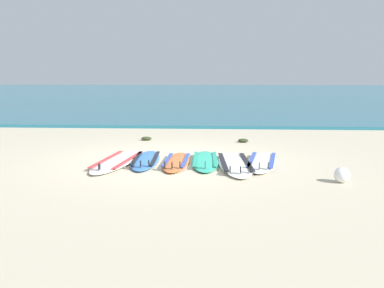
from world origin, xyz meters
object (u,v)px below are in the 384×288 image
object	(u,v)px
surfboard_1	(146,160)
surfboard_3	(205,161)
surfboard_0	(118,161)
surfboard_4	(235,163)
surfboard_2	(176,162)
surfboard_5	(262,161)
beach_ball	(342,175)

from	to	relation	value
surfboard_1	surfboard_3	size ratio (longest dim) A/B	0.98
surfboard_0	surfboard_4	bearing A→B (deg)	-2.55
surfboard_2	surfboard_3	world-z (taller)	same
surfboard_3	surfboard_4	bearing A→B (deg)	-23.23
surfboard_2	surfboard_4	bearing A→B (deg)	-5.54
surfboard_1	surfboard_5	xyz separation A→B (m)	(2.30, -0.02, -0.00)
surfboard_1	surfboard_4	world-z (taller)	same
beach_ball	surfboard_2	bearing A→B (deg)	153.99
surfboard_5	surfboard_2	bearing A→B (deg)	-175.92
surfboard_3	surfboard_5	distance (m)	1.11
surfboard_3	beach_ball	bearing A→B (deg)	-33.84
surfboard_2	beach_ball	distance (m)	3.11
surfboard_1	surfboard_3	world-z (taller)	same
surfboard_0	surfboard_4	size ratio (longest dim) A/B	1.00
surfboard_2	surfboard_4	world-z (taller)	same
surfboard_0	surfboard_2	size ratio (longest dim) A/B	1.27
surfboard_3	beach_ball	world-z (taller)	beach_ball
surfboard_3	surfboard_1	bearing A→B (deg)	-179.89
surfboard_0	surfboard_5	distance (m)	2.83
surfboard_0	surfboard_4	world-z (taller)	same
surfboard_4	surfboard_5	size ratio (longest dim) A/B	1.11
surfboard_0	surfboard_2	world-z (taller)	same
surfboard_0	surfboard_5	size ratio (longest dim) A/B	1.10
surfboard_2	surfboard_5	bearing A→B (deg)	4.08
surfboard_3	surfboard_4	world-z (taller)	same
surfboard_4	surfboard_0	bearing A→B (deg)	177.45
surfboard_1	surfboard_2	world-z (taller)	same
surfboard_1	surfboard_4	bearing A→B (deg)	-7.91
surfboard_1	surfboard_3	distance (m)	1.18
surfboard_4	surfboard_5	bearing A→B (deg)	23.04
surfboard_0	beach_ball	xyz separation A→B (m)	(3.95, -1.35, 0.09)
surfboard_1	surfboard_3	xyz separation A→B (m)	(1.18, 0.00, -0.00)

